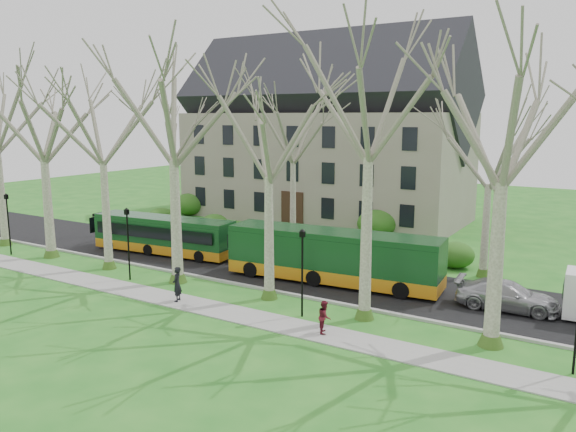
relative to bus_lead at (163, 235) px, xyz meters
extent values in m
plane|color=#226F1F|center=(8.80, -4.83, -1.41)|extent=(120.00, 120.00, 0.00)
cube|color=gray|center=(8.80, -7.33, -1.38)|extent=(70.00, 2.00, 0.06)
cube|color=black|center=(8.80, 0.67, -1.38)|extent=(80.00, 8.00, 0.06)
cube|color=#A5A39E|center=(8.80, -3.33, -1.34)|extent=(80.00, 0.25, 0.14)
cube|color=gray|center=(2.80, 19.17, 3.59)|extent=(26.00, 12.00, 10.00)
cylinder|color=black|center=(-9.20, -5.83, 0.59)|extent=(0.10, 0.10, 4.00)
cube|color=black|center=(-9.20, -5.83, 2.74)|extent=(0.22, 0.22, 0.30)
cylinder|color=black|center=(2.80, -5.83, 0.59)|extent=(0.10, 0.10, 4.00)
cube|color=black|center=(2.80, -5.83, 2.74)|extent=(0.22, 0.22, 0.30)
cylinder|color=black|center=(14.80, -5.83, 0.59)|extent=(0.10, 0.10, 4.00)
cube|color=black|center=(14.80, -5.83, 2.74)|extent=(0.22, 0.22, 0.30)
ellipsoid|color=#1F5618|center=(-7.20, 7.17, -0.41)|extent=(2.60, 2.60, 2.00)
ellipsoid|color=#1F5618|center=(-1.20, 7.17, -0.41)|extent=(2.60, 2.60, 2.00)
ellipsoid|color=#1F5618|center=(12.80, 7.17, -0.41)|extent=(2.60, 2.60, 2.00)
ellipsoid|color=#1F5618|center=(18.80, 7.17, -0.41)|extent=(2.60, 2.60, 2.00)
ellipsoid|color=#1F5618|center=(-9.20, 13.17, -0.41)|extent=(2.60, 2.60, 2.00)
ellipsoid|color=#1F5618|center=(10.80, 13.17, -0.41)|extent=(2.60, 2.60, 2.00)
imported|color=#9E9EA2|center=(23.21, 0.33, -0.62)|extent=(5.16, 2.39, 1.46)
imported|color=black|center=(8.08, -7.42, -0.43)|extent=(0.67, 0.80, 1.86)
imported|color=#5B1420|center=(16.79, -7.24, -0.60)|extent=(0.83, 0.90, 1.50)
camera|label=1|loc=(27.99, -28.66, 8.33)|focal=35.00mm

